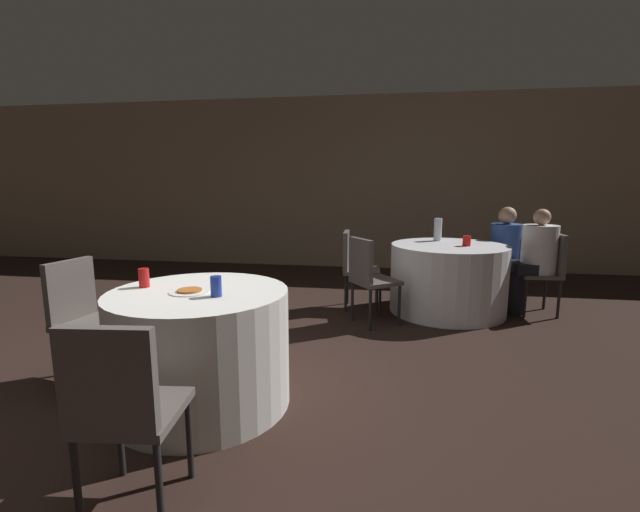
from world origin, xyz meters
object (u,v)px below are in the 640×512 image
chair_far_northeast (509,256)px  chair_near_south (122,402)px  chair_far_east (547,266)px  chair_far_southwest (368,273)px  table_far (448,278)px  pizza_plate_near (190,291)px  soda_can_blue (216,286)px  chair_near_west (82,310)px  soda_can_red (144,278)px  person_blue_shirt (501,253)px  chair_far_west (354,262)px  person_white_shirt (532,260)px  bottle_far (438,230)px  table_near (201,348)px

chair_far_northeast → chair_near_south: bearing=108.2°
chair_far_east → chair_far_southwest: 1.99m
table_far → pizza_plate_near: size_ratio=5.07×
soda_can_blue → chair_near_south: bearing=-93.9°
chair_near_west → pizza_plate_near: chair_near_west is taller
table_far → soda_can_red: size_ratio=10.21×
chair_far_northeast → person_blue_shirt: (-0.12, -0.10, 0.05)m
chair_near_south → chair_far_west: same height
chair_far_northeast → table_far: bearing=90.0°
table_far → chair_far_southwest: bearing=-144.8°
person_blue_shirt → soda_can_red: bearing=95.3°
chair_far_east → soda_can_blue: 3.69m
pizza_plate_near → chair_near_west: bearing=167.7°
chair_far_west → person_white_shirt: (1.91, 0.11, 0.06)m
bottle_far → soda_can_blue: bearing=-119.5°
chair_far_east → soda_can_red: 4.02m
person_blue_shirt → bottle_far: bearing=67.4°
pizza_plate_near → soda_can_red: size_ratio=2.02×
table_near → person_white_shirt: size_ratio=0.98×
chair_near_south → bottle_far: (1.62, 3.62, 0.35)m
chair_near_south → person_blue_shirt: size_ratio=0.78×
table_far → soda_can_blue: soda_can_blue is taller
chair_far_east → chair_near_south: bearing=136.5°
bottle_far → chair_far_west: bearing=-158.9°
chair_near_south → chair_far_southwest: 2.84m
pizza_plate_near → person_blue_shirt: bearing=49.1°
table_near → chair_near_south: (0.11, -0.96, 0.16)m
person_blue_shirt → soda_can_blue: 3.80m
chair_far_southwest → pizza_plate_near: size_ratio=3.57×
chair_near_south → soda_can_red: size_ratio=7.20×
chair_far_east → person_white_shirt: person_white_shirt is taller
soda_can_blue → bottle_far: bearing=60.5°
table_near → bottle_far: 3.21m
person_blue_shirt → soda_can_blue: person_blue_shirt is taller
table_near → person_blue_shirt: person_blue_shirt is taller
chair_far_east → person_white_shirt: size_ratio=0.77×
table_near → soda_can_blue: (0.16, -0.10, 0.43)m
table_near → person_white_shirt: person_white_shirt is taller
soda_can_red → bottle_far: 3.36m
chair_far_southwest → bottle_far: bearing=105.6°
chair_far_southwest → chair_far_northeast: bearing=92.1°
pizza_plate_near → soda_can_blue: bearing=-18.7°
person_blue_shirt → soda_can_red: size_ratio=9.27×
table_near → table_far: 2.96m
chair_far_east → soda_can_blue: chair_far_east is taller
chair_far_southwest → person_white_shirt: person_white_shirt is taller
table_far → chair_near_west: (-2.77, -2.17, 0.16)m
chair_far_southwest → pizza_plate_near: chair_far_southwest is taller
soda_can_red → bottle_far: bottle_far is taller
chair_far_southwest → person_white_shirt: 1.84m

